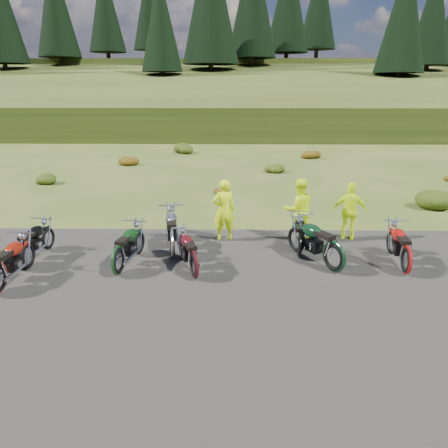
{
  "coord_description": "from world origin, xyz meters",
  "views": [
    {
      "loc": [
        0.18,
        -9.75,
        4.5
      ],
      "look_at": [
        -0.04,
        1.34,
        1.05
      ],
      "focal_mm": 35.0,
      "sensor_mm": 36.0,
      "label": 1
    }
  ],
  "objects_px": {
    "motorcycle_7": "(333,272)",
    "person_middle": "(224,211)",
    "motorcycle_0": "(23,268)",
    "motorcycle_3": "(173,258)"
  },
  "relations": [
    {
      "from": "motorcycle_7",
      "to": "person_middle",
      "type": "distance_m",
      "value": 3.84
    },
    {
      "from": "motorcycle_0",
      "to": "motorcycle_7",
      "type": "relative_size",
      "value": 0.86
    },
    {
      "from": "motorcycle_3",
      "to": "motorcycle_7",
      "type": "bearing_deg",
      "value": -110.2
    },
    {
      "from": "motorcycle_0",
      "to": "person_middle",
      "type": "relative_size",
      "value": 1.05
    },
    {
      "from": "motorcycle_3",
      "to": "person_middle",
      "type": "distance_m",
      "value": 2.28
    },
    {
      "from": "motorcycle_3",
      "to": "motorcycle_7",
      "type": "height_order",
      "value": "motorcycle_7"
    },
    {
      "from": "motorcycle_0",
      "to": "motorcycle_3",
      "type": "relative_size",
      "value": 0.86
    },
    {
      "from": "motorcycle_0",
      "to": "motorcycle_3",
      "type": "bearing_deg",
      "value": -71.11
    },
    {
      "from": "motorcycle_7",
      "to": "person_middle",
      "type": "height_order",
      "value": "person_middle"
    },
    {
      "from": "motorcycle_3",
      "to": "person_middle",
      "type": "bearing_deg",
      "value": -50.34
    }
  ]
}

